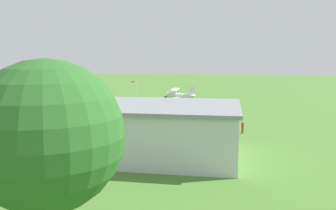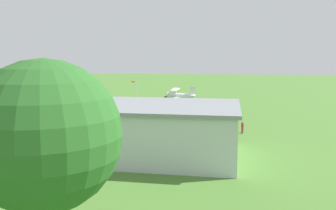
{
  "view_description": "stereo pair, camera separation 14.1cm",
  "coord_description": "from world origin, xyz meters",
  "views": [
    {
      "loc": [
        -14.7,
        66.38,
        10.16
      ],
      "look_at": [
        -0.82,
        7.63,
        2.51
      ],
      "focal_mm": 37.46,
      "sensor_mm": 36.0,
      "label": 1
    },
    {
      "loc": [
        -14.84,
        66.35,
        10.16
      ],
      "look_at": [
        -0.82,
        7.63,
        2.51
      ],
      "focal_mm": 37.46,
      "sensor_mm": 36.0,
      "label": 2
    }
  ],
  "objects": [
    {
      "name": "windsock",
      "position": [
        14.32,
        -18.69,
        4.55
      ],
      "size": [
        1.47,
        1.17,
        5.16
      ],
      "color": "silver",
      "rests_on": "ground_plane"
    },
    {
      "name": "biplane",
      "position": [
        -0.66,
        -3.13,
        3.13
      ],
      "size": [
        6.62,
        7.21,
        3.69
      ],
      "color": "silver"
    },
    {
      "name": "car_green",
      "position": [
        23.5,
        18.37,
        0.81
      ],
      "size": [
        2.35,
        4.84,
        1.56
      ],
      "color": "#1E6B38",
      "rests_on": "ground_plane"
    },
    {
      "name": "tree_behind_hangar_right",
      "position": [
        -5.99,
        52.75,
        6.83
      ],
      "size": [
        6.86,
        6.86,
        10.28
      ],
      "color": "brown",
      "rests_on": "ground_plane"
    },
    {
      "name": "person_watching_takeoff",
      "position": [
        6.63,
        14.77,
        0.84
      ],
      "size": [
        0.41,
        0.41,
        1.68
      ],
      "color": "orange",
      "rests_on": "ground_plane"
    },
    {
      "name": "ground_plane",
      "position": [
        0.0,
        0.0,
        0.0
      ],
      "size": [
        400.0,
        400.0,
        0.0
      ],
      "primitive_type": "plane",
      "color": "#47752D"
    },
    {
      "name": "hangar",
      "position": [
        -0.69,
        30.62,
        2.78
      ],
      "size": [
        26.96,
        15.13,
        5.53
      ],
      "color": "silver",
      "rests_on": "ground_plane"
    },
    {
      "name": "car_red",
      "position": [
        16.9,
        17.54,
        0.81
      ],
      "size": [
        2.66,
        4.79,
        1.55
      ],
      "color": "red",
      "rests_on": "ground_plane"
    },
    {
      "name": "car_blue",
      "position": [
        10.32,
        17.23,
        0.88
      ],
      "size": [
        2.41,
        4.32,
        1.71
      ],
      "color": "#23389E",
      "rests_on": "ground_plane"
    },
    {
      "name": "person_beside_truck",
      "position": [
        -13.78,
        16.75,
        0.84
      ],
      "size": [
        0.46,
        0.46,
        1.68
      ],
      "color": "#B23333",
      "rests_on": "ground_plane"
    }
  ]
}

